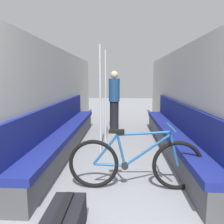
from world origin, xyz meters
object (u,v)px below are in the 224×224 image
object	(u,v)px
grab_pole_near	(100,102)
bench_seat_row_right	(174,136)
grab_pole_far	(106,98)
bicycle	(135,163)
passenger_standing	(114,100)
bench_seat_row_left	(65,135)

from	to	relation	value
grab_pole_near	bench_seat_row_right	bearing A→B (deg)	6.21
grab_pole_far	bench_seat_row_right	bearing A→B (deg)	-25.46
bicycle	grab_pole_far	size ratio (longest dim) A/B	0.85
bicycle	passenger_standing	world-z (taller)	passenger_standing
grab_pole_far	passenger_standing	size ratio (longest dim) A/B	1.25
bench_seat_row_right	grab_pole_far	xyz separation A→B (m)	(-1.40, 0.67, 0.68)
grab_pole_near	passenger_standing	bearing A→B (deg)	84.31
bench_seat_row_right	passenger_standing	bearing A→B (deg)	124.48
bench_seat_row_right	bicycle	world-z (taller)	bench_seat_row_right
grab_pole_near	bench_seat_row_left	bearing A→B (deg)	168.00
bench_seat_row_right	bicycle	xyz separation A→B (m)	(-0.85, -1.53, 0.03)
bench_seat_row_left	grab_pole_near	xyz separation A→B (m)	(0.74, -0.16, 0.68)
bench_seat_row_right	passenger_standing	distance (m)	2.26
bench_seat_row_right	bicycle	size ratio (longest dim) A/B	2.59
passenger_standing	bicycle	bearing A→B (deg)	-7.54
grab_pole_near	passenger_standing	size ratio (longest dim) A/B	1.25
grab_pole_far	grab_pole_near	bearing A→B (deg)	-92.75
bench_seat_row_right	bicycle	bearing A→B (deg)	-119.13
passenger_standing	grab_pole_near	bearing A→B (deg)	-19.85
grab_pole_near	passenger_standing	xyz separation A→B (m)	(0.20, 1.96, -0.15)
bench_seat_row_left	bicycle	world-z (taller)	bench_seat_row_left
passenger_standing	bench_seat_row_right	bearing A→B (deg)	20.32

